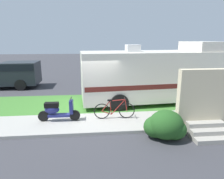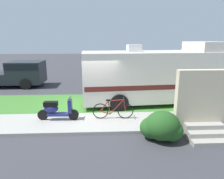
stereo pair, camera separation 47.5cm
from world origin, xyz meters
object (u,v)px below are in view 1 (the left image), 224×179
(scooter, at_px, (57,110))
(bottle_green, at_px, (189,120))
(motorhome_rv, at_px, (155,74))
(pickup_truck_near, at_px, (9,74))
(bicycle, at_px, (114,110))

(scooter, distance_m, bottle_green, 5.43)
(motorhome_rv, distance_m, pickup_truck_near, 10.34)
(motorhome_rv, distance_m, bottle_green, 3.51)
(pickup_truck_near, height_order, bottle_green, pickup_truck_near)
(bicycle, height_order, bottle_green, bicycle)
(motorhome_rv, height_order, scooter, motorhome_rv)
(pickup_truck_near, bearing_deg, bicycle, -45.14)
(motorhome_rv, height_order, bottle_green, motorhome_rv)
(scooter, xyz_separation_m, bottle_green, (5.37, -0.70, -0.36))
(motorhome_rv, relative_size, bicycle, 4.45)
(motorhome_rv, xyz_separation_m, bottle_green, (0.52, -3.20, -1.35))
(bicycle, distance_m, bottle_green, 3.09)
(scooter, height_order, bicycle, scooter)
(scooter, bearing_deg, pickup_truck_near, 122.94)
(bottle_green, bearing_deg, bicycle, 166.38)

